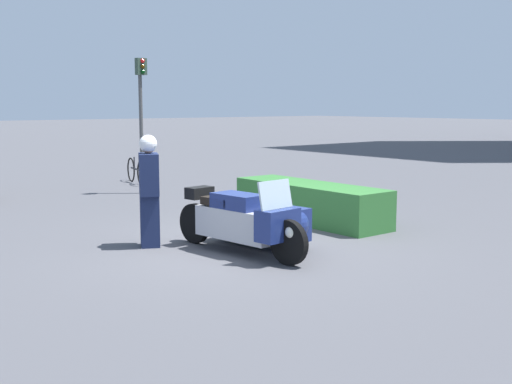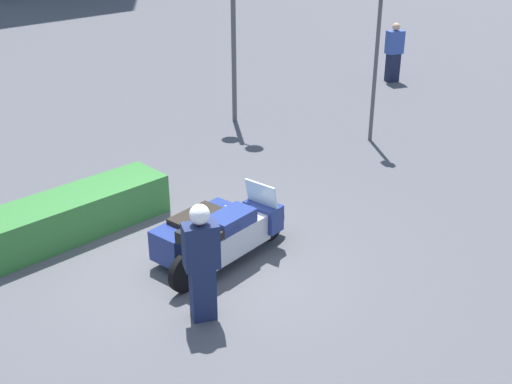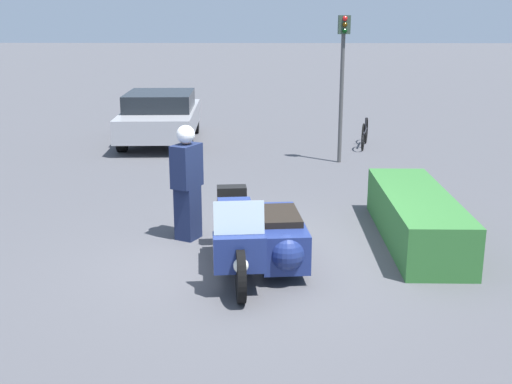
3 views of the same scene
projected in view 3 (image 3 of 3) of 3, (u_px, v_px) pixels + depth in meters
ground_plane at (256, 260)px, 8.83m from camera, size 160.00×160.00×0.00m
police_motorcycle at (259, 236)px, 8.39m from camera, size 2.63×1.28×1.15m
officer_rider at (187, 180)px, 9.48m from camera, size 0.55×0.47×1.73m
hedge_bush_curbside at (416, 217)px, 9.56m from camera, size 3.31×0.95×0.72m
traffic_light_far at (343, 67)px, 14.26m from camera, size 0.23×0.27×3.29m
parked_car_background at (160, 115)px, 17.13m from camera, size 4.38×2.07×1.33m
bicycle_parked at (365, 134)px, 16.61m from camera, size 1.69×0.42×0.75m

